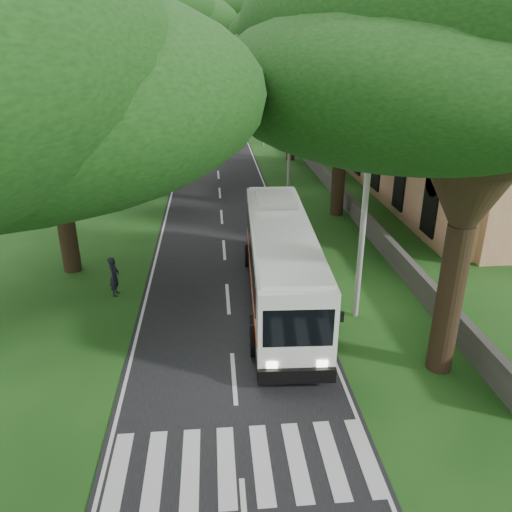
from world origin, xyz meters
TOP-DOWN VIEW (x-y plane):
  - ground at (0.00, 0.00)m, footprint 140.00×140.00m
  - road at (0.00, 25.00)m, footprint 8.00×120.00m
  - crosswalk at (0.00, -2.00)m, footprint 8.00×3.00m
  - property_wall at (9.00, 24.00)m, footprint 0.35×50.00m
  - church at (17.86, 21.55)m, footprint 14.00×24.00m
  - pole_near at (5.50, 6.00)m, footprint 1.60×0.24m
  - pole_mid at (5.50, 26.00)m, footprint 1.60×0.24m
  - pole_far at (5.50, 46.00)m, footprint 1.60×0.24m
  - tree_l_mida at (-8.00, 12.00)m, footprint 14.42×14.42m
  - tree_l_midb at (-7.50, 30.00)m, footprint 15.96×15.96m
  - tree_l_far at (-8.50, 48.00)m, footprint 15.91×15.91m
  - tree_r_near at (7.50, 2.00)m, footprint 14.45×14.45m
  - tree_r_mida at (8.00, 20.00)m, footprint 14.75×14.75m
  - tree_r_midb at (7.50, 38.00)m, footprint 16.26×16.26m
  - tree_r_far at (8.50, 56.00)m, footprint 13.71×13.71m
  - coach_bus at (2.40, 7.67)m, footprint 3.44×12.91m
  - distant_car_a at (-1.87, 43.68)m, footprint 2.34×4.11m
  - distant_car_b at (-3.00, 46.77)m, footprint 2.51×4.13m
  - distant_car_c at (0.80, 59.45)m, footprint 2.69×5.13m
  - pedestrian at (-5.25, 8.90)m, footprint 0.52×0.74m

SIDE VIEW (x-z plane):
  - ground at x=0.00m, z-range 0.00..0.00m
  - crosswalk at x=0.00m, z-range -0.01..0.01m
  - road at x=0.00m, z-range -0.01..0.03m
  - property_wall at x=9.00m, z-range 0.00..1.20m
  - distant_car_b at x=-3.00m, z-range 0.03..1.31m
  - distant_car_a at x=-1.87m, z-range 0.03..1.35m
  - distant_car_c at x=0.80m, z-range 0.03..1.45m
  - pedestrian at x=-5.25m, z-range 0.00..1.93m
  - coach_bus at x=2.40m, z-range 0.14..3.92m
  - pole_near at x=5.50m, z-range 0.18..8.18m
  - pole_mid at x=5.50m, z-range 0.18..8.18m
  - pole_far at x=5.50m, z-range 0.18..8.18m
  - church at x=17.86m, z-range -0.89..10.71m
  - tree_r_far at x=8.50m, z-range 3.96..17.95m
  - tree_l_mida at x=-8.00m, z-range 3.95..18.18m
  - tree_r_near at x=7.50m, z-range 3.98..18.29m
  - tree_r_mida at x=8.00m, z-range 3.97..18.38m
  - tree_r_midb at x=7.50m, z-range 4.65..21.03m
  - tree_l_far at x=-8.50m, z-range 4.75..21.20m
  - tree_l_midb at x=-7.50m, z-range 4.76..21.25m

